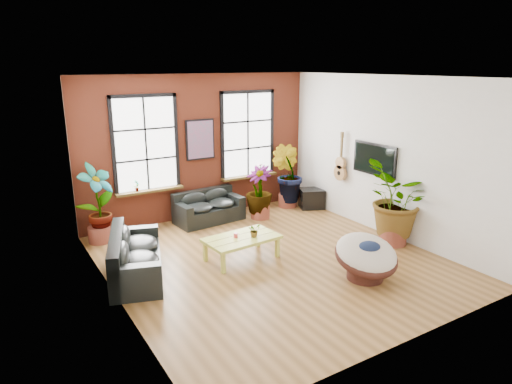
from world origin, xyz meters
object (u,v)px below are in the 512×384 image
at_px(sofa_back, 208,208).
at_px(sofa_left, 133,257).
at_px(coffee_table, 242,240).
at_px(papasan_chair, 366,256).

height_order(sofa_back, sofa_left, sofa_left).
height_order(coffee_table, papasan_chair, papasan_chair).
bearing_deg(sofa_back, coffee_table, -104.85).
distance_m(coffee_table, papasan_chair, 2.40).
bearing_deg(sofa_left, papasan_chair, -104.96).
bearing_deg(sofa_left, coffee_table, -82.45).
bearing_deg(papasan_chair, sofa_back, 115.40).
height_order(sofa_left, papasan_chair, papasan_chair).
distance_m(sofa_left, coffee_table, 2.07).
relative_size(sofa_back, papasan_chair, 1.26).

